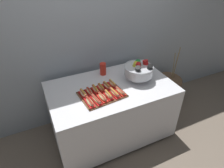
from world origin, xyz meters
TOP-DOWN VIEW (x-y plane):
  - ground_plane at (0.00, 0.00)m, footprint 10.00×10.00m
  - back_wall at (0.00, 0.57)m, footprint 6.00×0.10m
  - buffet_table at (0.00, 0.00)m, footprint 1.49×0.89m
  - floor_vase at (1.14, 0.26)m, footprint 0.50×0.50m
  - serving_tray at (-0.16, -0.11)m, footprint 0.51×0.40m
  - hot_dog_0 at (-0.34, -0.21)m, footprint 0.08×0.18m
  - hot_dog_1 at (-0.27, -0.20)m, footprint 0.09×0.19m
  - hot_dog_2 at (-0.19, -0.20)m, footprint 0.09×0.17m
  - hot_dog_3 at (-0.12, -0.19)m, footprint 0.07×0.16m
  - hot_dog_4 at (-0.04, -0.18)m, footprint 0.08×0.19m
  - hot_dog_5 at (0.03, -0.17)m, footprint 0.08×0.18m
  - hot_dog_6 at (-0.36, -0.05)m, footprint 0.08×0.16m
  - hot_dog_7 at (-0.28, -0.04)m, footprint 0.07×0.16m
  - hot_dog_8 at (-0.21, -0.03)m, footprint 0.07×0.16m
  - hot_dog_9 at (-0.13, -0.02)m, footprint 0.07×0.16m
  - hot_dog_10 at (-0.06, -0.02)m, footprint 0.08×0.16m
  - hot_dog_11 at (0.02, -0.01)m, footprint 0.08×0.17m
  - punch_bowl at (0.38, 0.00)m, footprint 0.36×0.36m
  - cup_stack at (0.02, 0.30)m, footprint 0.08×0.08m

SIDE VIEW (x-z plane):
  - ground_plane at x=0.00m, z-range 0.00..0.00m
  - floor_vase at x=1.14m, z-range -0.27..0.71m
  - buffet_table at x=0.00m, z-range 0.02..0.79m
  - serving_tray at x=-0.16m, z-range 0.77..0.78m
  - hot_dog_5 at x=0.03m, z-range 0.78..0.83m
  - hot_dog_7 at x=-0.28m, z-range 0.78..0.83m
  - hot_dog_9 at x=-0.13m, z-range 0.78..0.84m
  - hot_dog_0 at x=-0.34m, z-range 0.78..0.84m
  - hot_dog_1 at x=-0.27m, z-range 0.78..0.84m
  - hot_dog_6 at x=-0.36m, z-range 0.78..0.84m
  - hot_dog_10 at x=-0.06m, z-range 0.78..0.84m
  - hot_dog_11 at x=0.02m, z-range 0.78..0.84m
  - hot_dog_2 at x=-0.19m, z-range 0.78..0.84m
  - hot_dog_8 at x=-0.21m, z-range 0.78..0.84m
  - hot_dog_4 at x=-0.04m, z-range 0.78..0.84m
  - hot_dog_3 at x=-0.12m, z-range 0.78..0.84m
  - cup_stack at x=0.02m, z-range 0.77..0.93m
  - punch_bowl at x=0.38m, z-range 0.78..1.03m
  - back_wall at x=0.00m, z-range 0.00..2.60m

